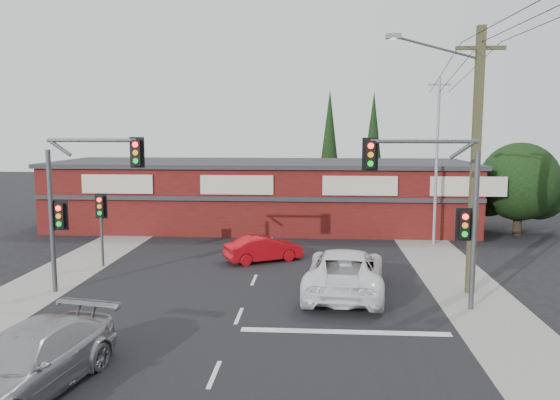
# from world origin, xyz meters

# --- Properties ---
(ground) EXTENTS (120.00, 120.00, 0.00)m
(ground) POSITION_xyz_m (0.00, 0.00, 0.00)
(ground) COLOR black
(ground) RESTS_ON ground
(road_strip) EXTENTS (14.00, 70.00, 0.01)m
(road_strip) POSITION_xyz_m (0.00, 5.00, 0.01)
(road_strip) COLOR black
(road_strip) RESTS_ON ground
(verge_left) EXTENTS (3.00, 70.00, 0.02)m
(verge_left) POSITION_xyz_m (-8.50, 5.00, 0.01)
(verge_left) COLOR gray
(verge_left) RESTS_ON ground
(verge_right) EXTENTS (3.00, 70.00, 0.02)m
(verge_right) POSITION_xyz_m (8.50, 5.00, 0.01)
(verge_right) COLOR gray
(verge_right) RESTS_ON ground
(stop_line) EXTENTS (6.50, 0.35, 0.01)m
(stop_line) POSITION_xyz_m (3.50, -1.50, 0.01)
(stop_line) COLOR silver
(stop_line) RESTS_ON ground
(white_suv) EXTENTS (3.41, 6.43, 1.72)m
(white_suv) POSITION_xyz_m (3.69, 2.66, 0.86)
(white_suv) COLOR white
(white_suv) RESTS_ON ground
(silver_suv) EXTENTS (3.19, 5.70, 1.56)m
(silver_suv) POSITION_xyz_m (-4.24, -5.99, 0.78)
(silver_suv) COLOR #A5A7AA
(silver_suv) RESTS_ON ground
(red_sedan) EXTENTS (3.89, 2.88, 1.22)m
(red_sedan) POSITION_xyz_m (0.08, 7.49, 0.61)
(red_sedan) COLOR #B40B12
(red_sedan) RESTS_ON ground
(lane_dashes) EXTENTS (0.12, 59.23, 0.01)m
(lane_dashes) POSITION_xyz_m (0.00, 10.82, 0.01)
(lane_dashes) COLOR silver
(lane_dashes) RESTS_ON ground
(shop_building) EXTENTS (27.30, 8.40, 4.22)m
(shop_building) POSITION_xyz_m (-0.99, 16.99, 2.13)
(shop_building) COLOR #4C100F
(shop_building) RESTS_ON ground
(tree_cluster) EXTENTS (5.90, 5.10, 5.50)m
(tree_cluster) POSITION_xyz_m (14.69, 15.44, 2.90)
(tree_cluster) COLOR #2D2116
(tree_cluster) RESTS_ON ground
(conifer_near) EXTENTS (1.80, 1.80, 9.25)m
(conifer_near) POSITION_xyz_m (3.50, 24.00, 5.48)
(conifer_near) COLOR #2D2116
(conifer_near) RESTS_ON ground
(conifer_far) EXTENTS (1.80, 1.80, 9.25)m
(conifer_far) POSITION_xyz_m (7.00, 26.00, 5.48)
(conifer_far) COLOR #2D2116
(conifer_far) RESTS_ON ground
(traffic_mast_left) EXTENTS (3.77, 0.27, 5.97)m
(traffic_mast_left) POSITION_xyz_m (-6.43, 2.00, 3.93)
(traffic_mast_left) COLOR #47494C
(traffic_mast_left) RESTS_ON ground
(traffic_mast_right) EXTENTS (3.96, 0.27, 5.97)m
(traffic_mast_right) POSITION_xyz_m (6.86, 1.00, 3.95)
(traffic_mast_right) COLOR #47494C
(traffic_mast_right) RESTS_ON ground
(pedestal_signal) EXTENTS (0.55, 0.27, 3.38)m
(pedestal_signal) POSITION_xyz_m (-7.20, 6.01, 2.41)
(pedestal_signal) COLOR #47494C
(pedestal_signal) RESTS_ON ground
(utility_pole) EXTENTS (4.38, 0.59, 10.00)m
(utility_pole) POSITION_xyz_m (8.36, 2.99, 5.40)
(utility_pole) COLOR #4A4829
(utility_pole) RESTS_ON ground
(steel_pole) EXTENTS (1.20, 0.16, 9.00)m
(steel_pole) POSITION_xyz_m (9.00, 12.00, 4.70)
(steel_pole) COLOR gray
(steel_pole) RESTS_ON ground
(power_lines) EXTENTS (2.01, 29.00, 1.22)m
(power_lines) POSITION_xyz_m (8.47, -2.47, 9.04)
(power_lines) COLOR black
(power_lines) RESTS_ON ground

